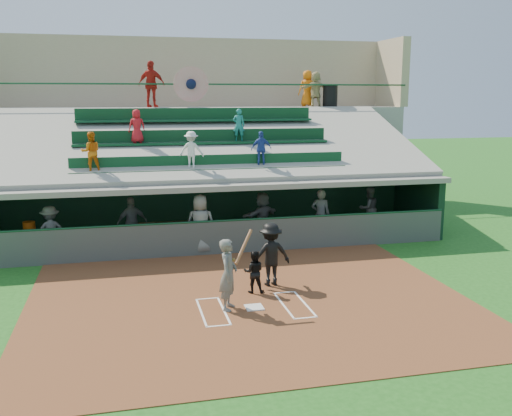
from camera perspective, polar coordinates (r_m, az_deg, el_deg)
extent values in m
plane|color=#1C5618|center=(14.15, -0.19, -10.03)|extent=(100.00, 100.00, 0.00)
cube|color=brown|center=(14.60, -0.63, -9.30)|extent=(11.00, 9.00, 0.02)
cube|color=white|center=(14.13, -0.19, -9.90)|extent=(0.43, 0.43, 0.03)
cube|color=white|center=(14.00, -3.23, -10.18)|extent=(0.05, 1.80, 0.01)
cube|color=white|center=(14.31, 2.78, -9.69)|extent=(0.05, 1.80, 0.01)
cube|color=silver|center=(13.92, -5.49, -10.34)|extent=(0.05, 1.80, 0.01)
cube|color=white|center=(14.47, 4.91, -9.49)|extent=(0.05, 1.80, 0.01)
cube|color=white|center=(14.79, -4.90, -9.01)|extent=(0.60, 0.05, 0.01)
cube|color=silver|center=(15.20, 2.85, -8.43)|extent=(0.60, 0.05, 0.01)
cube|color=white|center=(13.14, -3.74, -11.67)|extent=(0.60, 0.05, 0.01)
cube|color=white|center=(13.59, 4.98, -10.89)|extent=(0.60, 0.05, 0.01)
cube|color=gray|center=(20.47, -4.44, -3.28)|extent=(16.00, 3.50, 0.04)
cube|color=gray|center=(26.67, -6.75, 5.03)|extent=(20.00, 3.00, 4.60)
cube|color=#4A4E4A|center=(18.66, -3.64, -3.01)|extent=(16.00, 0.06, 1.10)
cylinder|color=#144125|center=(18.53, -3.67, -1.31)|extent=(16.00, 0.08, 0.08)
cube|color=black|center=(21.93, -5.19, 0.57)|extent=(16.00, 0.25, 2.20)
cube|color=black|center=(22.81, 15.79, 0.61)|extent=(0.25, 3.50, 2.20)
cube|color=gray|center=(20.04, -4.54, 2.77)|extent=(16.40, 3.90, 0.18)
cube|color=gray|center=(23.63, -5.79, 1.45)|extent=(16.40, 3.50, 2.30)
cube|color=gray|center=(25.09, -6.33, 4.66)|extent=(16.40, 0.30, 4.60)
cube|color=gray|center=(21.72, -5.33, 6.72)|extent=(16.40, 6.51, 2.37)
cube|color=#0C351A|center=(19.44, -4.31, 3.85)|extent=(9.40, 0.42, 0.08)
cube|color=#0D3A1E|center=(19.60, -4.41, 4.68)|extent=(9.40, 0.06, 0.45)
cube|color=#0D3A1F|center=(21.23, -5.14, 6.49)|extent=(9.40, 0.42, 0.08)
cube|color=#0B3219|center=(21.41, -5.23, 7.22)|extent=(9.40, 0.06, 0.45)
cube|color=#0D3A21|center=(23.06, -5.85, 8.71)|extent=(9.40, 0.42, 0.08)
cube|color=#0D391B|center=(23.25, -5.93, 9.37)|extent=(9.40, 0.06, 0.45)
imported|color=#CE630C|center=(19.26, -16.18, 5.43)|extent=(0.68, 0.56, 1.29)
imported|color=silver|center=(19.37, -6.48, 5.78)|extent=(0.90, 0.65, 1.26)
imported|color=#27439D|center=(19.80, 0.54, 5.92)|extent=(0.72, 0.31, 1.23)
imported|color=red|center=(21.09, -11.83, 8.02)|extent=(0.64, 0.46, 1.20)
imported|color=#19736D|center=(21.51, -1.74, 8.30)|extent=(0.50, 0.39, 1.20)
cylinder|color=#154324|center=(25.03, -6.52, 12.21)|extent=(20.00, 0.07, 0.07)
cylinder|color=red|center=(25.01, -6.52, 12.21)|extent=(1.50, 0.06, 1.50)
sphere|color=black|center=(24.98, -6.51, 12.21)|extent=(0.44, 0.44, 0.44)
cube|color=tan|center=(28.03, -7.29, 13.30)|extent=(20.00, 0.40, 3.20)
cube|color=tan|center=(29.39, 13.36, 12.99)|extent=(0.40, 3.00, 3.20)
imported|color=#52544F|center=(13.81, -2.79, -6.65)|extent=(0.63, 0.75, 1.75)
cylinder|color=#9A5E38|center=(13.54, -1.24, -3.89)|extent=(0.56, 0.54, 0.75)
sphere|color=brown|center=(13.73, -2.27, -5.19)|extent=(0.10, 0.10, 0.10)
imported|color=black|center=(15.02, -0.22, -6.40)|extent=(0.62, 0.53, 1.12)
imported|color=black|center=(15.53, 1.47, -4.64)|extent=(1.17, 0.75, 1.73)
cube|color=brown|center=(21.61, -4.71, -1.88)|extent=(13.69, 3.59, 0.42)
cube|color=silver|center=(20.16, -21.44, -3.23)|extent=(0.87, 0.74, 0.66)
cylinder|color=#D3530C|center=(20.00, -21.73, -1.82)|extent=(0.39, 0.39, 0.39)
imported|color=#5A5D58|center=(19.42, -19.86, -2.17)|extent=(1.17, 0.84, 1.63)
imported|color=#51534F|center=(19.60, -12.29, -1.46)|extent=(1.10, 0.66, 1.76)
imported|color=#5F615C|center=(18.68, -5.56, -1.58)|extent=(1.05, 0.79, 1.94)
imported|color=#60635E|center=(20.34, 0.65, -0.80)|extent=(1.63, 1.25, 1.72)
imported|color=#52544F|center=(20.43, 6.46, -0.66)|extent=(0.79, 0.67, 1.83)
imported|color=#5B5E59|center=(22.29, 11.21, -0.03)|extent=(0.89, 0.73, 1.66)
cylinder|color=black|center=(26.90, 7.43, 11.05)|extent=(0.67, 0.67, 1.00)
imported|color=red|center=(25.13, -10.40, 12.07)|extent=(1.25, 0.91, 1.97)
imported|color=orange|center=(27.22, 5.15, 11.81)|extent=(0.83, 0.55, 1.68)
imported|color=tan|center=(26.79, 5.97, 11.72)|extent=(1.53, 0.64, 1.60)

